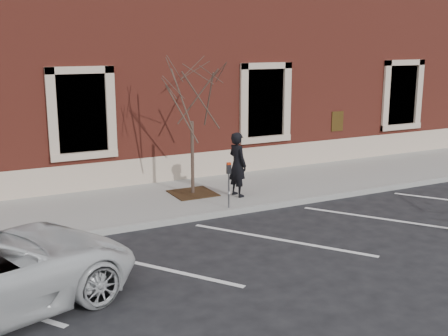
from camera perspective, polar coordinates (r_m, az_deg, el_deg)
ground at (r=14.61m, az=1.08°, el=-4.68°), size 120.00×120.00×0.00m
sidewalk_near at (r=16.08m, az=-1.87°, el=-2.75°), size 40.00×3.50×0.15m
curb_near at (r=14.54m, az=1.17°, el=-4.45°), size 40.00×0.12×0.15m
parking_stripes at (r=12.81m, az=5.76°, el=-7.27°), size 28.00×4.40×0.01m
building_civic at (r=21.08m, az=-9.07°, el=11.58°), size 40.00×8.62×8.00m
man at (r=15.51m, az=1.38°, el=0.37°), size 0.53×0.71×1.80m
parking_meter at (r=14.39m, az=0.49°, el=-0.87°), size 0.11×0.08×1.20m
tree_grate at (r=15.95m, az=-3.18°, el=-2.57°), size 1.18×1.18×0.03m
sapling at (r=15.46m, az=-3.30°, el=6.83°), size 2.26×2.26×3.76m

